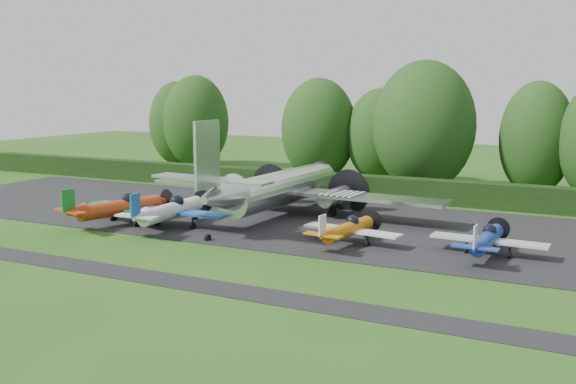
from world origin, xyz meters
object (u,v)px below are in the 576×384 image
at_px(transport_plane, 280,188).
at_px(light_plane_orange, 349,229).
at_px(light_plane_white, 172,210).
at_px(light_plane_red, 121,207).
at_px(light_plane_blue, 487,239).

bearing_deg(transport_plane, light_plane_orange, -40.89).
distance_m(transport_plane, light_plane_orange, 9.80).
height_order(transport_plane, light_plane_white, transport_plane).
bearing_deg(light_plane_red, light_plane_orange, -11.27).
relative_size(light_plane_red, light_plane_blue, 1.21).
xyz_separation_m(light_plane_orange, light_plane_blue, (7.98, 0.82, 0.03)).
bearing_deg(light_plane_orange, transport_plane, 134.40).
distance_m(light_plane_white, light_plane_orange, 12.46).
distance_m(light_plane_white, light_plane_blue, 20.47).
height_order(light_plane_white, light_plane_blue, light_plane_white).
bearing_deg(light_plane_blue, light_plane_red, -176.59).
bearing_deg(light_plane_red, transport_plane, 24.59).
xyz_separation_m(transport_plane, light_plane_white, (-4.72, -6.79, -0.91)).
distance_m(transport_plane, light_plane_white, 8.32).
bearing_deg(light_plane_blue, transport_plane, 159.68).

